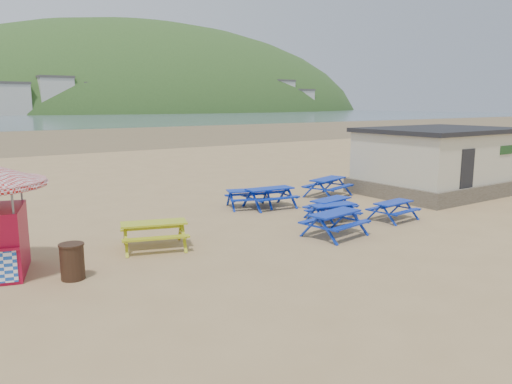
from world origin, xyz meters
TOP-DOWN VIEW (x-y plane):
  - ground at (0.00, 0.00)m, footprint 400.00×400.00m
  - wet_sand at (0.00, 55.00)m, footprint 400.00×400.00m
  - picnic_table_blue_a at (1.55, 2.70)m, footprint 2.14×1.79m
  - picnic_table_blue_b at (0.83, 3.19)m, footprint 2.20×1.99m
  - picnic_table_blue_c at (5.28, 3.18)m, footprint 2.45×2.18m
  - picnic_table_blue_d at (1.84, -0.82)m, footprint 1.89×1.63m
  - picnic_table_blue_e at (0.64, -2.18)m, footprint 2.15×1.84m
  - picnic_table_blue_f at (4.04, -1.75)m, footprint 1.78×1.49m
  - picnic_table_yellow at (-4.84, -0.12)m, footprint 2.33×2.08m
  - litter_bin at (-7.59, -1.47)m, footprint 0.62×0.62m
  - amenity_block at (10.50, 1.00)m, footprint 7.40×5.40m
  - headland_town at (90.00, 229.68)m, footprint 264.00×144.00m
  - picnic_table_blue_g at (2.39, -0.12)m, footprint 1.98×1.71m

SIDE VIEW (x-z plane):
  - headland_town at x=90.00m, z-range -63.91..44.09m
  - ground at x=0.00m, z-range 0.00..0.00m
  - wet_sand at x=0.00m, z-range 0.00..0.00m
  - picnic_table_blue_f at x=4.04m, z-range 0.00..0.70m
  - picnic_table_blue_d at x=1.84m, z-range 0.00..0.71m
  - picnic_table_blue_g at x=2.39m, z-range 0.00..0.73m
  - picnic_table_blue_b at x=0.83m, z-range 0.00..0.76m
  - picnic_table_blue_e at x=0.64m, z-range 0.00..0.81m
  - picnic_table_yellow at x=-4.84m, z-range 0.00..0.81m
  - picnic_table_blue_a at x=1.55m, z-range 0.00..0.84m
  - picnic_table_blue_c at x=5.28m, z-range 0.00..0.86m
  - litter_bin at x=-7.59m, z-range 0.01..0.92m
  - amenity_block at x=10.50m, z-range -0.01..3.14m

